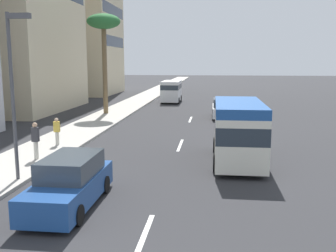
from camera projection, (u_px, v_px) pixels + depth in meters
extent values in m
plane|color=#2D2D30|center=(193.00, 113.00, 36.28)|extent=(198.00, 198.00, 0.00)
cube|color=#B2ADA3|center=(118.00, 111.00, 37.09)|extent=(162.00, 3.42, 0.15)
cube|color=silver|center=(143.00, 238.00, 10.60)|extent=(3.20, 0.16, 0.01)
cube|color=silver|center=(180.00, 145.00, 22.32)|extent=(3.20, 0.16, 0.01)
cube|color=silver|center=(190.00, 119.00, 32.18)|extent=(3.20, 0.16, 0.01)
cube|color=white|center=(171.00, 91.00, 45.46)|extent=(4.95, 2.03, 2.33)
cube|color=#2D3842|center=(171.00, 86.00, 45.37)|extent=(4.96, 2.03, 0.56)
cylinder|color=black|center=(178.00, 101.00, 44.06)|extent=(0.72, 0.24, 0.72)
cylinder|color=black|center=(162.00, 100.00, 44.28)|extent=(0.72, 0.24, 0.72)
cylinder|color=black|center=(181.00, 98.00, 46.96)|extent=(0.72, 0.24, 0.72)
cylinder|color=black|center=(165.00, 98.00, 47.19)|extent=(0.72, 0.24, 0.72)
cube|color=#1E478C|center=(70.00, 189.00, 12.83)|extent=(4.66, 1.71, 0.83)
cube|color=#38424C|center=(71.00, 166.00, 12.93)|extent=(2.56, 1.57, 0.68)
cylinder|color=black|center=(78.00, 215.00, 11.37)|extent=(0.64, 0.22, 0.64)
cylinder|color=black|center=(27.00, 213.00, 11.55)|extent=(0.64, 0.22, 0.64)
cylinder|color=black|center=(105.00, 185.00, 14.20)|extent=(0.64, 0.22, 0.64)
cylinder|color=black|center=(64.00, 183.00, 14.38)|extent=(0.64, 0.22, 0.64)
cube|color=white|center=(223.00, 111.00, 33.12)|extent=(4.52, 1.83, 0.83)
cube|color=#38424C|center=(223.00, 103.00, 32.77)|extent=(2.49, 1.68, 0.68)
cylinder|color=black|center=(213.00, 112.00, 34.63)|extent=(0.64, 0.22, 0.64)
cylinder|color=black|center=(232.00, 112.00, 34.44)|extent=(0.64, 0.22, 0.64)
cylinder|color=black|center=(213.00, 116.00, 31.89)|extent=(0.64, 0.22, 0.64)
cylinder|color=black|center=(234.00, 116.00, 31.69)|extent=(0.64, 0.22, 0.64)
cube|color=silver|center=(238.00, 135.00, 18.36)|extent=(6.00, 2.19, 2.26)
cube|color=#1E4C93|center=(239.00, 107.00, 18.13)|extent=(6.00, 2.19, 0.43)
cube|color=#28333D|center=(238.00, 126.00, 18.28)|extent=(6.01, 2.19, 0.75)
cylinder|color=black|center=(216.00, 145.00, 20.34)|extent=(0.84, 0.26, 0.84)
cylinder|color=black|center=(256.00, 146.00, 20.10)|extent=(0.84, 0.26, 0.84)
cylinder|color=black|center=(216.00, 162.00, 16.93)|extent=(0.84, 0.26, 0.84)
cylinder|color=black|center=(264.00, 164.00, 16.69)|extent=(0.84, 0.26, 0.84)
cylinder|color=beige|center=(57.00, 139.00, 21.57)|extent=(0.14, 0.14, 0.75)
cylinder|color=beige|center=(58.00, 138.00, 21.73)|extent=(0.14, 0.14, 0.75)
cube|color=gold|center=(57.00, 127.00, 21.54)|extent=(0.24, 0.33, 0.59)
sphere|color=beige|center=(56.00, 120.00, 21.47)|extent=(0.20, 0.20, 0.20)
cylinder|color=beige|center=(35.00, 151.00, 18.43)|extent=(0.14, 0.14, 0.87)
cylinder|color=beige|center=(37.00, 150.00, 18.59)|extent=(0.14, 0.14, 0.87)
cube|color=#333338|center=(35.00, 134.00, 18.38)|extent=(0.22, 0.32, 0.69)
sphere|color=tan|center=(35.00, 125.00, 18.30)|extent=(0.23, 0.23, 0.23)
cylinder|color=brown|center=(105.00, 71.00, 34.36)|extent=(0.42, 0.42, 7.67)
ellipsoid|color=#2D7238|center=(104.00, 21.00, 33.65)|extent=(2.93, 2.93, 1.32)
cylinder|color=#4C4C51|center=(13.00, 98.00, 14.93)|extent=(0.14, 0.14, 6.48)
cube|color=#4C4C51|center=(19.00, 16.00, 14.36)|extent=(0.24, 0.90, 0.20)
cube|color=#2D3847|center=(114.00, 42.00, 55.98)|extent=(11.26, 0.08, 1.52)
cube|color=#2D3847|center=(113.00, 10.00, 55.25)|extent=(11.26, 0.08, 1.52)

